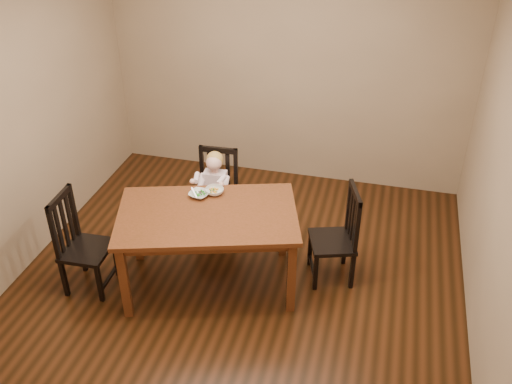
% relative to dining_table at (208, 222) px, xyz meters
% --- Properties ---
extents(room, '(4.01, 4.01, 2.71)m').
position_rel_dining_table_xyz_m(room, '(0.25, 0.11, 0.68)').
color(room, '#3F1E0D').
rests_on(room, ground).
extents(dining_table, '(1.72, 1.32, 0.76)m').
position_rel_dining_table_xyz_m(dining_table, '(0.00, 0.00, 0.00)').
color(dining_table, '#4A2A11').
rests_on(dining_table, room).
extents(chair_child, '(0.42, 0.40, 0.92)m').
position_rel_dining_table_xyz_m(chair_child, '(-0.17, 0.75, -0.23)').
color(chair_child, black).
rests_on(chair_child, room).
extents(chair_left, '(0.40, 0.42, 0.94)m').
position_rel_dining_table_xyz_m(chair_left, '(-1.07, -0.30, -0.22)').
color(chair_left, black).
rests_on(chair_left, room).
extents(chair_right, '(0.49, 0.50, 0.93)m').
position_rel_dining_table_xyz_m(chair_right, '(1.08, 0.37, -0.23)').
color(chair_right, black).
rests_on(chair_right, room).
extents(toddler, '(0.31, 0.38, 0.50)m').
position_rel_dining_table_xyz_m(toddler, '(-0.16, 0.70, -0.10)').
color(toddler, white).
rests_on(toddler, chair_child).
extents(bowl_peas, '(0.20, 0.20, 0.04)m').
position_rel_dining_table_xyz_m(bowl_peas, '(-0.15, 0.24, 0.11)').
color(bowl_peas, silver).
rests_on(bowl_peas, dining_table).
extents(bowl_veg, '(0.21, 0.21, 0.05)m').
position_rel_dining_table_xyz_m(bowl_veg, '(-0.03, 0.31, 0.11)').
color(bowl_veg, silver).
rests_on(bowl_veg, dining_table).
extents(fork, '(0.09, 0.10, 0.05)m').
position_rel_dining_table_xyz_m(fork, '(-0.18, 0.20, 0.13)').
color(fork, silver).
rests_on(fork, bowl_peas).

